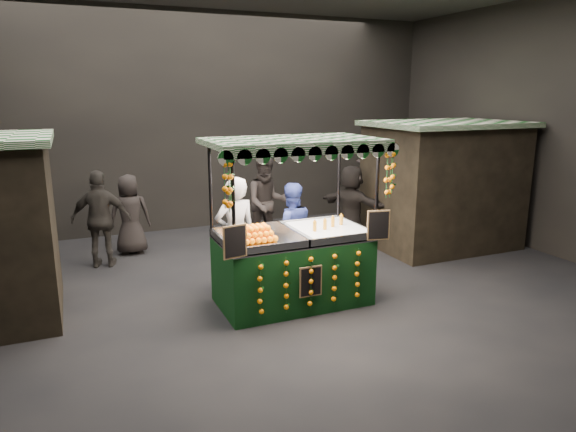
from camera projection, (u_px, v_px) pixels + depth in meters
name	position (u px, v px, depth m)	size (l,w,h in m)	color
ground	(272.00, 301.00, 8.00)	(12.00, 12.00, 0.00)	black
market_hall	(271.00, 76.00, 7.22)	(12.10, 10.10, 5.05)	black
neighbour_stall_right	(442.00, 184.00, 10.71)	(3.00, 2.20, 2.60)	black
juice_stall	(294.00, 254.00, 7.78)	(2.60, 1.53, 2.52)	black
vendor_grey	(236.00, 235.00, 8.26)	(0.73, 0.52, 1.88)	gray
vendor_blue	(291.00, 231.00, 8.90)	(0.91, 0.77, 1.68)	navy
shopper_0	(20.00, 223.00, 8.95)	(0.72, 0.49, 1.92)	#2E2925
shopper_1	(267.00, 203.00, 10.48)	(1.02, 0.83, 1.94)	#2E2825
shopper_2	(101.00, 219.00, 9.43)	(1.14, 0.71, 1.81)	#2D2925
shopper_3	(371.00, 192.00, 11.69)	(1.25, 1.43, 1.92)	black
shopper_4	(130.00, 214.00, 10.24)	(0.82, 0.57, 1.61)	black
shopper_5	(351.00, 206.00, 10.70)	(1.20, 1.66, 1.73)	black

